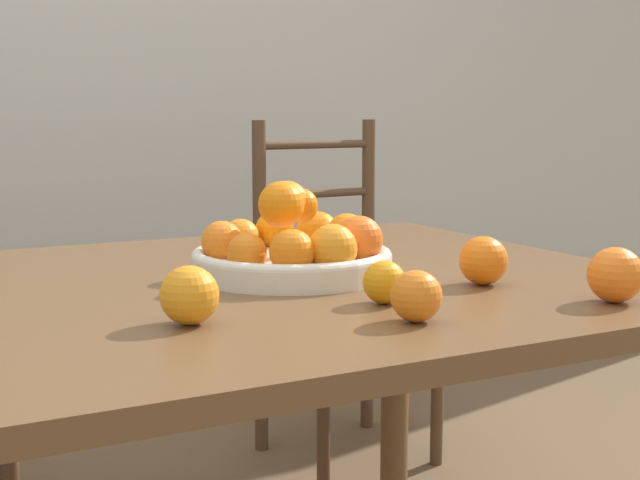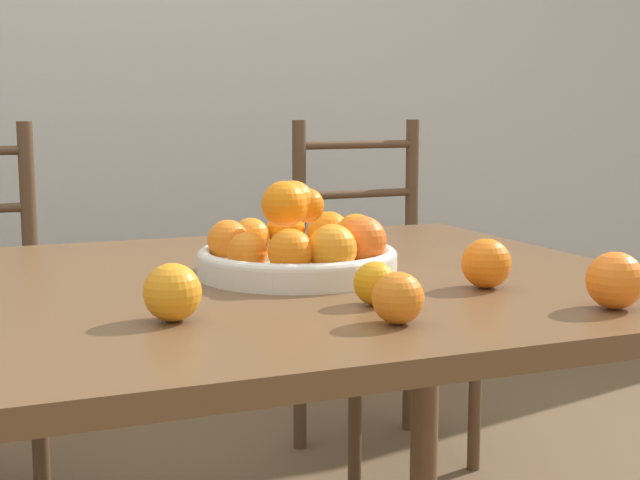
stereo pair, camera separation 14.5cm
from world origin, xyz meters
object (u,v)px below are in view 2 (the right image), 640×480
object	(u,v)px
orange_loose_3	(615,280)
chair_right	(378,298)
fruit_bowl	(299,249)
orange_loose_0	(486,263)
orange_loose_4	(398,298)
orange_loose_1	(172,292)
orange_loose_2	(375,283)

from	to	relation	value
orange_loose_3	chair_right	xyz separation A→B (m)	(0.24, 1.27, -0.30)
fruit_bowl	orange_loose_0	world-z (taller)	fruit_bowl
orange_loose_4	orange_loose_0	bearing A→B (deg)	34.09
orange_loose_4	chair_right	bearing A→B (deg)	65.05
orange_loose_0	orange_loose_3	distance (m)	0.22
orange_loose_4	orange_loose_3	bearing A→B (deg)	-6.15
orange_loose_1	orange_loose_0	bearing A→B (deg)	3.92
orange_loose_2	orange_loose_4	bearing A→B (deg)	-101.13
orange_loose_0	chair_right	xyz separation A→B (m)	(0.33, 1.07, -0.30)
fruit_bowl	chair_right	world-z (taller)	chair_right
fruit_bowl	orange_loose_0	bearing A→B (deg)	-42.43
orange_loose_2	orange_loose_4	size ratio (longest dim) A/B	0.91
orange_loose_0	orange_loose_4	world-z (taller)	orange_loose_0
orange_loose_0	orange_loose_1	world-z (taller)	same
orange_loose_1	orange_loose_4	xyz separation A→B (m)	(0.28, -0.13, -0.00)
fruit_bowl	orange_loose_4	world-z (taller)	fruit_bowl
orange_loose_3	orange_loose_4	size ratio (longest dim) A/B	1.17
fruit_bowl	orange_loose_3	xyz separation A→B (m)	(0.33, -0.42, -0.00)
orange_loose_3	chair_right	size ratio (longest dim) A/B	0.08
orange_loose_2	chair_right	world-z (taller)	chair_right
orange_loose_0	orange_loose_1	bearing A→B (deg)	-176.08
fruit_bowl	orange_loose_4	xyz separation A→B (m)	(-0.01, -0.38, -0.01)
fruit_bowl	orange_loose_2	distance (m)	0.27
fruit_bowl	orange_loose_0	xyz separation A→B (m)	(0.24, -0.22, -0.01)
orange_loose_3	orange_loose_4	world-z (taller)	orange_loose_3
orange_loose_2	fruit_bowl	bearing A→B (deg)	93.90
fruit_bowl	chair_right	size ratio (longest dim) A/B	0.35
chair_right	orange_loose_2	bearing A→B (deg)	-119.12
orange_loose_2	orange_loose_3	size ratio (longest dim) A/B	0.78
orange_loose_1	chair_right	world-z (taller)	chair_right
orange_loose_1	chair_right	distance (m)	1.43
orange_loose_4	orange_loose_2	bearing A→B (deg)	78.87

